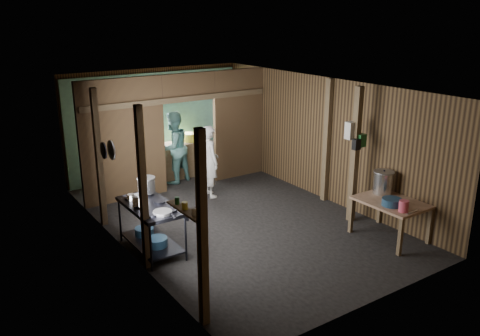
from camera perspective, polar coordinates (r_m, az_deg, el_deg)
floor at (r=9.75m, az=-0.66°, el=-5.88°), size 4.50×7.00×0.00m
ceiling at (r=9.04m, az=-0.72°, el=9.43°), size 4.50×7.00×0.00m
wall_back at (r=12.30m, az=-9.73°, el=5.21°), size 4.50×0.00×2.60m
wall_front at (r=6.83m, az=15.76°, el=-5.34°), size 4.50×0.00×2.60m
wall_left at (r=8.35m, az=-13.70°, el=-0.96°), size 0.00×7.00×2.60m
wall_right at (r=10.67m, az=9.47°, el=3.33°), size 0.00×7.00×2.60m
partition_left at (r=10.64m, az=-13.28°, el=3.06°), size 1.85×0.10×2.60m
partition_right at (r=11.93m, az=-0.18°, el=5.08°), size 1.35×0.10×2.60m
partition_header at (r=11.08m, az=-5.96°, el=9.28°), size 1.30×0.10×0.60m
turquoise_panel at (r=12.26m, az=-9.60°, el=4.93°), size 4.40×0.06×2.50m
back_counter at (r=12.16m, az=-7.15°, el=0.92°), size 1.20×0.50×0.85m
wall_clock at (r=12.20m, az=-8.60°, el=8.04°), size 0.20×0.03×0.20m
post_left_a at (r=6.16m, az=-4.36°, el=-7.26°), size 0.10×0.12×2.60m
post_left_b at (r=7.66m, az=-11.08°, el=-2.45°), size 0.10×0.12×2.60m
post_left_c at (r=9.46m, az=-15.90°, el=1.05°), size 0.10×0.12×2.60m
post_right at (r=10.48m, az=9.94°, el=3.06°), size 0.10×0.12×2.60m
post_free at (r=9.52m, az=13.06°, el=1.37°), size 0.12×0.12×2.60m
cross_beam at (r=10.96m, az=-6.95°, el=7.83°), size 4.40×0.12×0.12m
pan_lid_big at (r=8.62m, az=-14.57°, el=2.00°), size 0.03×0.34×0.34m
pan_lid_small at (r=9.01m, az=-15.39°, el=1.95°), size 0.03×0.30×0.30m
wall_shelf at (r=6.53m, az=-6.34°, el=-4.85°), size 0.14×0.80×0.03m
jar_white at (r=6.30m, az=-5.29°, el=-5.03°), size 0.07×0.07×0.10m
jar_yellow at (r=6.51m, az=-6.36°, el=-4.32°), size 0.08×0.08×0.10m
jar_green at (r=6.69m, az=-7.24°, el=-3.73°), size 0.06×0.06×0.10m
bag_white at (r=9.41m, az=12.69°, el=4.25°), size 0.22×0.15×0.32m
bag_green at (r=9.45m, az=13.74°, el=3.10°), size 0.16×0.12×0.24m
bag_black at (r=9.35m, az=13.22°, el=2.66°), size 0.14×0.10×0.20m
gas_range at (r=8.50m, az=-10.13°, el=-6.77°), size 0.72×1.41×0.83m
prep_table at (r=9.24m, az=16.80°, el=-5.69°), size 0.86×1.18×0.70m
stove_pot_large at (r=8.79m, az=-10.68°, el=-2.06°), size 0.36×0.36×0.32m
stove_pot_med at (r=8.28m, az=-11.50°, el=-3.76°), size 0.30×0.30×0.21m
stove_saucepan at (r=8.59m, az=-12.38°, el=-3.29°), size 0.19×0.19×0.09m
frying_pan at (r=7.93m, az=-8.89°, el=-5.06°), size 0.42×0.58×0.07m
blue_tub_front at (r=8.41m, az=-9.51°, el=-8.38°), size 0.35×0.35×0.14m
blue_tub_back at (r=8.85m, az=-10.94°, el=-7.15°), size 0.32×0.32×0.13m
stock_pot at (r=9.40m, az=16.12°, el=-1.64°), size 0.44×0.44×0.44m
wash_basin at (r=8.89m, az=17.02°, el=-3.75°), size 0.35×0.35×0.13m
pink_bucket at (r=8.68m, az=18.28°, el=-4.18°), size 0.17×0.17×0.19m
knife at (r=8.73m, az=19.20°, el=-4.78°), size 0.30×0.05×0.01m
yellow_tub at (r=12.17m, az=-5.80°, el=3.54°), size 0.36×0.36×0.20m
cook at (r=10.72m, az=-3.47°, el=0.77°), size 0.46×0.62×1.58m
worker_back at (r=11.66m, az=-7.64°, el=2.33°), size 0.98×0.87×1.69m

